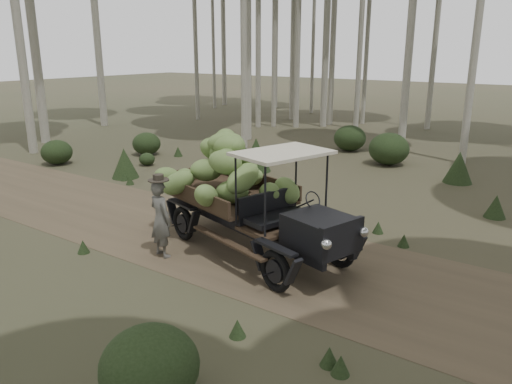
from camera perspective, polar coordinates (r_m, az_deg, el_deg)
ground at (r=12.28m, az=-7.51°, el=-4.73°), size 120.00×120.00×0.00m
dirt_track at (r=12.28m, az=-7.51°, el=-4.71°), size 70.00×4.00×0.01m
banana_truck at (r=10.98m, az=-1.79°, el=1.13°), size 5.56×3.17×2.61m
farmer at (r=10.82m, az=-10.84°, el=-2.95°), size 0.68×0.53×1.82m
undergrowth at (r=13.38m, az=-3.47°, el=-0.53°), size 21.76×24.15×1.27m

